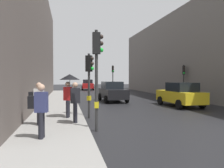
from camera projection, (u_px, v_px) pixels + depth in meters
name	position (u px, v px, depth m)	size (l,w,h in m)	color
ground_plane	(210.00, 127.00, 9.81)	(120.00, 120.00, 0.00)	black
sidewalk_kerb	(58.00, 110.00, 14.38)	(2.72, 40.00, 0.16)	gray
building_facade_right	(224.00, 55.00, 25.25)	(12.00, 35.90, 9.25)	slate
traffic_light_far_median	(113.00, 74.00, 29.95)	(0.24, 0.43, 3.74)	#2D2D2D
traffic_light_mid_street	(184.00, 76.00, 21.62)	(0.34, 0.45, 3.33)	#2D2D2D
traffic_light_near_right	(89.00, 74.00, 11.84)	(0.44, 0.37, 3.38)	#2D2D2D
traffic_light_near_left	(97.00, 62.00, 8.93)	(0.43, 0.25, 4.00)	#2D2D2D
car_dark_suv	(113.00, 92.00, 20.16)	(2.15, 4.27, 1.76)	black
car_yellow_taxi	(180.00, 94.00, 16.68)	(2.23, 4.31, 1.76)	yellow
car_red_sedan	(88.00, 85.00, 38.66)	(2.21, 4.30, 1.76)	red
pedestrian_with_umbrella	(69.00, 83.00, 11.17)	(1.00, 1.00, 2.14)	black
pedestrian_with_grey_backpack	(40.00, 108.00, 7.36)	(0.63, 0.38, 1.77)	black
pedestrian_with_black_backpack	(38.00, 101.00, 9.43)	(0.60, 0.36, 1.77)	black
pedestrian_in_dark_coat	(75.00, 100.00, 9.95)	(0.42, 0.36, 1.77)	black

